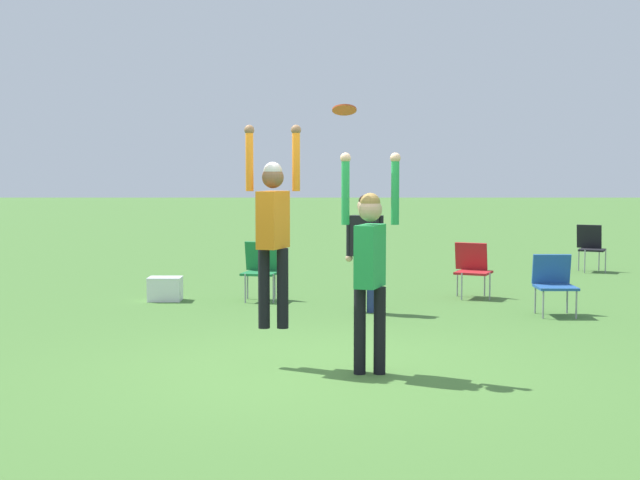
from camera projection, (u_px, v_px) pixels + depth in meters
The scene contains 10 objects.
ground_plane at pixel (316, 369), 9.07m from camera, with size 120.00×120.00×0.00m, color #477533.
person_jumping at pixel (272, 221), 9.09m from camera, with size 0.58×0.47×2.09m.
person_defending at pixel (369, 257), 8.76m from camera, with size 0.59×0.48×2.19m.
frisbee at pixel (344, 110), 8.80m from camera, with size 0.24×0.23×0.10m.
camping_chair_0 at pixel (260, 266), 13.91m from camera, with size 0.61×0.66×0.91m.
camping_chair_1 at pixel (553, 280), 12.47m from camera, with size 0.54×0.57×0.84m.
camping_chair_2 at pixel (590, 244), 17.92m from camera, with size 0.64×0.70×0.94m.
camping_chair_3 at pixel (472, 266), 14.21m from camera, with size 0.68×0.74×0.87m.
person_spectator_near at pixel (364, 242), 12.64m from camera, with size 0.55×0.26×1.68m.
cooler_box at pixel (165, 289), 13.86m from camera, with size 0.51×0.40×0.37m.
Camera 1 is at (0.03, -8.95, 2.01)m, focal length 50.00 mm.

